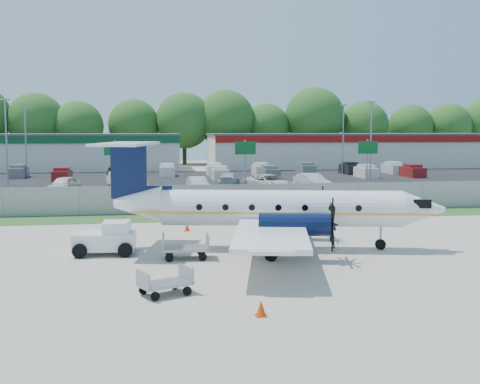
{
  "coord_description": "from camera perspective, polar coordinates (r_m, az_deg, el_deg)",
  "views": [
    {
      "loc": [
        -5.13,
        -28.17,
        5.93
      ],
      "look_at": [
        0.0,
        6.0,
        2.3
      ],
      "focal_mm": 45.0,
      "sensor_mm": 36.0,
      "label": 1
    }
  ],
  "objects": [
    {
      "name": "light_pole_nw",
      "position": [
        67.82,
        -21.29,
        5.0
      ],
      "size": [
        0.9,
        0.35,
        9.09
      ],
      "color": "gray",
      "rests_on": "ground"
    },
    {
      "name": "parked_car_f",
      "position": [
        63.46,
        -11.55,
        0.52
      ],
      "size": [
        2.59,
        5.04,
        1.58
      ],
      "primitive_type": "imported",
      "rotation": [
        0.0,
        0.0,
        3.34
      ],
      "color": "beige",
      "rests_on": "ground"
    },
    {
      "name": "far_parking_rows",
      "position": [
        73.58,
        -4.52,
        1.36
      ],
      "size": [
        56.0,
        10.0,
        1.6
      ],
      "primitive_type": null,
      "color": "gray",
      "rests_on": "ground"
    },
    {
      "name": "parked_car_g",
      "position": [
        63.61,
        -1.02,
        0.65
      ],
      "size": [
        3.05,
        4.92,
        1.33
      ],
      "primitive_type": "imported",
      "rotation": [
        0.0,
        0.0,
        2.86
      ],
      "color": "silver",
      "rests_on": "ground"
    },
    {
      "name": "road_car_mid",
      "position": [
        49.45,
        2.22,
        -0.89
      ],
      "size": [
        5.08,
        2.76,
        1.35
      ],
      "primitive_type": "imported",
      "rotation": [
        0.0,
        0.0,
        -1.68
      ],
      "color": "black",
      "rests_on": "ground"
    },
    {
      "name": "tree_line",
      "position": [
        102.47,
        -5.66,
        2.65
      ],
      "size": [
        112.0,
        6.0,
        14.0
      ],
      "primitive_type": null,
      "color": "#265A1A",
      "rests_on": "ground"
    },
    {
      "name": "parking_lot",
      "position": [
        68.61,
        -4.22,
        1.03
      ],
      "size": [
        170.0,
        32.0,
        0.02
      ],
      "primitive_type": "cube",
      "color": "black",
      "rests_on": "ground"
    },
    {
      "name": "baggage_cart_far",
      "position": [
        27.76,
        -5.18,
        -5.26
      ],
      "size": [
        2.16,
        1.35,
        1.12
      ],
      "color": "gray",
      "rests_on": "ground"
    },
    {
      "name": "pushback_tug",
      "position": [
        29.37,
        -12.46,
        -4.32
      ],
      "size": [
        2.95,
        2.17,
        1.55
      ],
      "color": "white",
      "rests_on": "ground"
    },
    {
      "name": "grass_verge",
      "position": [
        40.92,
        -1.25,
        -2.32
      ],
      "size": [
        170.0,
        4.0,
        0.02
      ],
      "primitive_type": "cube",
      "color": "#2D561E",
      "rests_on": "ground"
    },
    {
      "name": "light_pole_se",
      "position": [
        80.21,
        9.76,
        5.41
      ],
      "size": [
        0.9,
        0.35,
        9.09
      ],
      "color": "gray",
      "rests_on": "ground"
    },
    {
      "name": "parked_car_d",
      "position": [
        57.73,
        2.72,
        0.1
      ],
      "size": [
        4.71,
        6.31,
        1.59
      ],
      "primitive_type": "imported",
      "rotation": [
        0.0,
        0.0,
        0.41
      ],
      "color": "beige",
      "rests_on": "ground"
    },
    {
      "name": "baggage_cart_near",
      "position": [
        21.93,
        -7.12,
        -8.55
      ],
      "size": [
        2.09,
        1.73,
        0.95
      ],
      "color": "gray",
      "rests_on": "ground"
    },
    {
      "name": "access_road",
      "position": [
        47.81,
        -2.31,
        -1.12
      ],
      "size": [
        170.0,
        8.0,
        0.02
      ],
      "primitive_type": "cube",
      "color": "black",
      "rests_on": "ground"
    },
    {
      "name": "parked_car_c",
      "position": [
        56.93,
        -4.01,
        0.0
      ],
      "size": [
        1.99,
        4.49,
        1.43
      ],
      "primitive_type": "imported",
      "rotation": [
        0.0,
        0.0,
        0.11
      ],
      "color": "silver",
      "rests_on": "ground"
    },
    {
      "name": "ground",
      "position": [
        29.24,
        1.76,
        -5.71
      ],
      "size": [
        170.0,
        170.0,
        0.0
      ],
      "primitive_type": "plane",
      "color": "#B7AD9B",
      "rests_on": "ground"
    },
    {
      "name": "parked_car_b",
      "position": [
        58.32,
        -9.45,
        0.08
      ],
      "size": [
        2.01,
        3.98,
        1.3
      ],
      "primitive_type": "imported",
      "rotation": [
        0.0,
        0.0,
        0.13
      ],
      "color": "silver",
      "rests_on": "ground"
    },
    {
      "name": "aircraft",
      "position": [
        29.79,
        3.19,
        -1.53
      ],
      "size": [
        17.23,
        16.88,
        5.26
      ],
      "color": "white",
      "rests_on": "ground"
    },
    {
      "name": "sign_mid",
      "position": [
        51.77,
        0.51,
        3.43
      ],
      "size": [
        1.8,
        0.26,
        5.0
      ],
      "color": "gray",
      "rests_on": "ground"
    },
    {
      "name": "cone_port_wing",
      "position": [
        19.46,
        2.0,
        -11.0
      ],
      "size": [
        0.36,
        0.36,
        0.51
      ],
      "color": "#D83B06",
      "rests_on": "ground"
    },
    {
      "name": "light_pole_ne",
      "position": [
        70.78,
        12.31,
        5.3
      ],
      "size": [
        0.9,
        0.35,
        9.09
      ],
      "color": "gray",
      "rests_on": "ground"
    },
    {
      "name": "light_pole_sw",
      "position": [
        77.61,
        -19.67,
        5.14
      ],
      "size": [
        0.9,
        0.35,
        9.09
      ],
      "color": "gray",
      "rests_on": "ground"
    },
    {
      "name": "parked_car_a",
      "position": [
        58.17,
        -16.35,
        -0.1
      ],
      "size": [
        2.98,
        4.89,
        1.56
      ],
      "primitive_type": "imported",
      "rotation": [
        0.0,
        0.0,
        -0.27
      ],
      "color": "beige",
      "rests_on": "ground"
    },
    {
      "name": "cone_starboard_wing",
      "position": [
        35.24,
        -5.05,
        -3.34
      ],
      "size": [
        0.34,
        0.34,
        0.48
      ],
      "color": "#D83B06",
      "rests_on": "ground"
    },
    {
      "name": "sign_right",
      "position": [
        54.59,
        12.01,
        3.43
      ],
      "size": [
        1.8,
        0.26,
        5.0
      ],
      "color": "gray",
      "rests_on": "ground"
    },
    {
      "name": "parked_car_e",
      "position": [
        58.8,
        6.85,
        0.17
      ],
      "size": [
        2.86,
        5.22,
        1.63
      ],
      "primitive_type": "imported",
      "rotation": [
        0.0,
        0.0,
        0.24
      ],
      "color": "silver",
      "rests_on": "ground"
    },
    {
      "name": "building_west",
      "position": [
        92.16,
        -20.39,
        3.57
      ],
      "size": [
        46.4,
        12.4,
        5.24
      ],
      "color": "silver",
      "rests_on": "ground"
    },
    {
      "name": "perimeter_fence",
      "position": [
        42.76,
        -1.59,
        -0.62
      ],
      "size": [
        120.0,
        0.06,
        1.99
      ],
      "color": "gray",
      "rests_on": "ground"
    },
    {
      "name": "sign_left",
      "position": [
        51.21,
        -11.76,
        3.28
      ],
      "size": [
        1.8,
        0.26,
        5.0
      ],
      "color": "gray",
      "rests_on": "ground"
    },
    {
      "name": "building_east",
      "position": [
        95.43,
        10.53,
        3.92
      ],
      "size": [
        44.4,
        12.4,
        5.24
      ],
      "color": "silver",
      "rests_on": "ground"
    }
  ]
}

